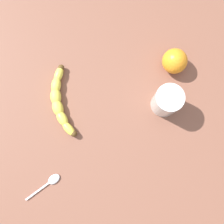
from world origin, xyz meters
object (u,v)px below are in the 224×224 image
at_px(smoothie_glass, 167,101).
at_px(teaspoon, 52,181).
at_px(banana, 60,102).
at_px(orange_fruit, 175,61).

distance_m(smoothie_glass, teaspoon, 0.39).
relative_size(smoothie_glass, teaspoon, 1.00).
xyz_separation_m(banana, teaspoon, (-0.22, 0.02, -0.01)).
height_order(banana, teaspoon, banana).
relative_size(orange_fruit, teaspoon, 0.72).
bearing_deg(orange_fruit, banana, 107.83).
distance_m(banana, orange_fruit, 0.35).
bearing_deg(teaspoon, banana, 49.22).
xyz_separation_m(smoothie_glass, teaspoon, (-0.21, 0.32, -0.04)).
bearing_deg(banana, teaspoon, -16.47).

